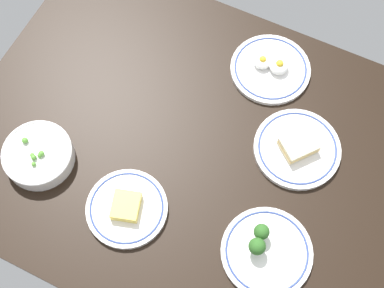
{
  "coord_description": "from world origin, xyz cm",
  "views": [
    {
      "loc": [
        -23.22,
        48.17,
        128.51
      ],
      "look_at": [
        0.0,
        0.0,
        6.0
      ],
      "focal_mm": 49.5,
      "sensor_mm": 36.0,
      "label": 1
    }
  ],
  "objects": [
    {
      "name": "bowl_peas",
      "position": [
        33.17,
        19.59,
        6.48
      ],
      "size": [
        17.58,
        17.58,
        5.8
      ],
      "color": "white",
      "rests_on": "dining_table"
    },
    {
      "name": "plate_cheese",
      "position": [
        7.04,
        21.76,
        5.19
      ],
      "size": [
        19.87,
        19.87,
        4.24
      ],
      "color": "white",
      "rests_on": "dining_table"
    },
    {
      "name": "plate_broccoli",
      "position": [
        -27.18,
        16.7,
        5.33
      ],
      "size": [
        21.68,
        21.68,
        6.97
      ],
      "color": "white",
      "rests_on": "dining_table"
    },
    {
      "name": "plate_eggs",
      "position": [
        -9.3,
        -29.95,
        5.08
      ],
      "size": [
        21.82,
        21.82,
        4.97
      ],
      "color": "white",
      "rests_on": "dining_table"
    },
    {
      "name": "plate_sandwich",
      "position": [
        -24.43,
        -10.91,
        5.24
      ],
      "size": [
        22.19,
        22.19,
        4.65
      ],
      "color": "white",
      "rests_on": "dining_table"
    },
    {
      "name": "dining_table",
      "position": [
        0.0,
        0.0,
        2.0
      ],
      "size": [
        118.06,
        90.08,
        4.0
      ],
      "primitive_type": "cube",
      "color": "black",
      "rests_on": "ground"
    }
  ]
}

